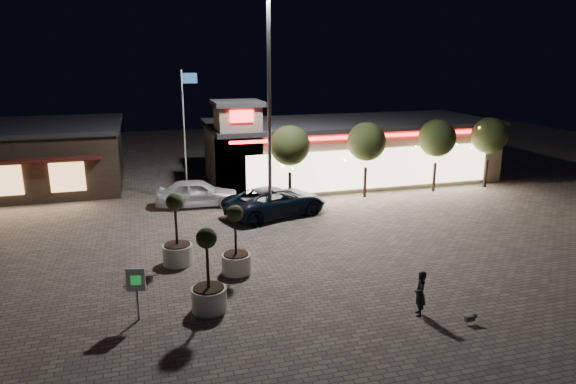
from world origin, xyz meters
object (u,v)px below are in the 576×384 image
object	(u,v)px
pickup_truck	(276,201)
planter_left	(177,243)
pedestrian	(420,294)
valet_sign	(136,284)
white_sedan	(197,193)
planter_mid	(208,285)

from	to	relation	value
pickup_truck	planter_left	bearing A→B (deg)	117.23
pedestrian	valet_sign	distance (m)	9.74
pedestrian	pickup_truck	bearing A→B (deg)	-152.43
white_sedan	pedestrian	world-z (taller)	white_sedan
white_sedan	planter_left	bearing A→B (deg)	173.21
pickup_truck	pedestrian	size ratio (longest dim) A/B	3.64
valet_sign	planter_left	bearing A→B (deg)	69.82
planter_left	white_sedan	bearing A→B (deg)	77.97
white_sedan	valet_sign	xyz separation A→B (m)	(-3.54, -13.25, 0.51)
pedestrian	planter_mid	xyz separation A→B (m)	(-7.00, 2.42, 0.14)
white_sedan	planter_mid	bearing A→B (deg)	-179.54
white_sedan	valet_sign	bearing A→B (deg)	170.30
pickup_truck	planter_mid	world-z (taller)	planter_mid
planter_mid	valet_sign	bearing A→B (deg)	-178.94
pedestrian	planter_mid	bearing A→B (deg)	-89.79
valet_sign	planter_mid	bearing A→B (deg)	1.06
pickup_truck	pedestrian	distance (m)	12.70
pedestrian	white_sedan	bearing A→B (deg)	-140.03
white_sedan	planter_mid	distance (m)	13.25
white_sedan	valet_sign	distance (m)	13.73
pickup_truck	planter_left	size ratio (longest dim) A/B	1.86
pickup_truck	pedestrian	world-z (taller)	pickup_truck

